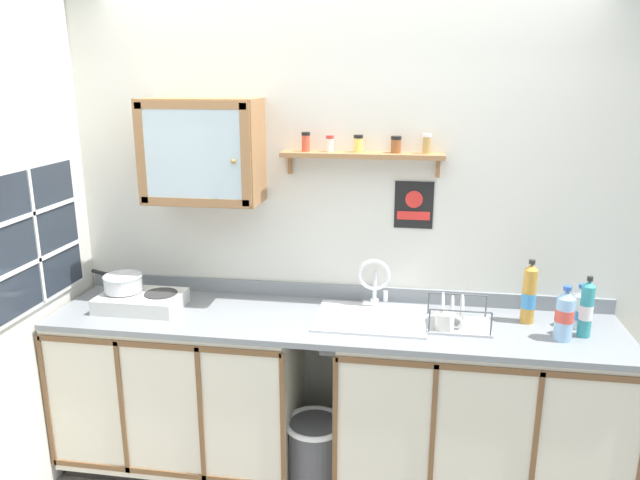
% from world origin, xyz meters
% --- Properties ---
extents(back_wall, '(3.51, 0.07, 2.69)m').
position_xyz_m(back_wall, '(0.00, 0.60, 1.35)').
color(back_wall, silver).
rests_on(back_wall, ground).
extents(lower_cabinet_run, '(1.27, 0.60, 0.89)m').
position_xyz_m(lower_cabinet_run, '(-0.81, 0.28, 0.45)').
color(lower_cabinet_run, black).
rests_on(lower_cabinet_run, ground).
extents(lower_cabinet_run_right, '(1.39, 0.60, 0.89)m').
position_xyz_m(lower_cabinet_run_right, '(0.75, 0.28, 0.45)').
color(lower_cabinet_run_right, black).
rests_on(lower_cabinet_run_right, ground).
extents(countertop, '(2.87, 0.62, 0.03)m').
position_xyz_m(countertop, '(0.00, 0.28, 0.90)').
color(countertop, gray).
rests_on(countertop, lower_cabinet_run).
extents(backsplash, '(2.87, 0.02, 0.08)m').
position_xyz_m(backsplash, '(0.00, 0.57, 0.96)').
color(backsplash, gray).
rests_on(backsplash, countertop).
extents(sink, '(0.55, 0.45, 0.40)m').
position_xyz_m(sink, '(0.20, 0.32, 0.89)').
color(sink, silver).
rests_on(sink, countertop).
extents(hot_plate_stove, '(0.43, 0.28, 0.08)m').
position_xyz_m(hot_plate_stove, '(-1.01, 0.26, 0.96)').
color(hot_plate_stove, silver).
rests_on(hot_plate_stove, countertop).
extents(saucepan, '(0.33, 0.21, 0.09)m').
position_xyz_m(saucepan, '(-1.12, 0.29, 1.05)').
color(saucepan, silver).
rests_on(saucepan, hot_plate_stove).
extents(bottle_detergent_teal_0, '(0.06, 0.06, 0.30)m').
position_xyz_m(bottle_detergent_teal_0, '(1.20, 0.26, 1.05)').
color(bottle_detergent_teal_0, teal).
rests_on(bottle_detergent_teal_0, countertop).
extents(bottle_water_clear_1, '(0.08, 0.08, 0.22)m').
position_xyz_m(bottle_water_clear_1, '(1.21, 0.36, 1.01)').
color(bottle_water_clear_1, silver).
rests_on(bottle_water_clear_1, countertop).
extents(bottle_juice_amber_2, '(0.07, 0.07, 0.32)m').
position_xyz_m(bottle_juice_amber_2, '(0.97, 0.39, 1.06)').
color(bottle_juice_amber_2, gold).
rests_on(bottle_juice_amber_2, countertop).
extents(bottle_water_blue_3, '(0.09, 0.09, 0.26)m').
position_xyz_m(bottle_water_blue_3, '(1.10, 0.20, 1.04)').
color(bottle_water_blue_3, '#8CB7E0').
rests_on(bottle_water_blue_3, countertop).
extents(dish_rack, '(0.31, 0.24, 0.17)m').
position_xyz_m(dish_rack, '(0.61, 0.28, 0.95)').
color(dish_rack, '#B2B2B7').
rests_on(dish_rack, countertop).
extents(mug, '(0.13, 0.09, 0.09)m').
position_xyz_m(mug, '(0.56, 0.21, 0.96)').
color(mug, white).
rests_on(mug, countertop).
extents(wall_cabinet, '(0.60, 0.31, 0.53)m').
position_xyz_m(wall_cabinet, '(-0.69, 0.43, 1.73)').
color(wall_cabinet, '#996B42').
extents(spice_shelf, '(0.82, 0.14, 0.22)m').
position_xyz_m(spice_shelf, '(0.12, 0.51, 1.73)').
color(spice_shelf, '#996B42').
extents(warning_sign, '(0.20, 0.01, 0.25)m').
position_xyz_m(warning_sign, '(0.39, 0.57, 1.45)').
color(warning_sign, black).
extents(window, '(0.03, 0.76, 0.71)m').
position_xyz_m(window, '(-1.45, 0.07, 1.34)').
color(window, '#262D38').
extents(trash_bin, '(0.32, 0.32, 0.40)m').
position_xyz_m(trash_bin, '(-0.06, 0.15, 0.21)').
color(trash_bin, '#4C4C51').
rests_on(trash_bin, ground).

